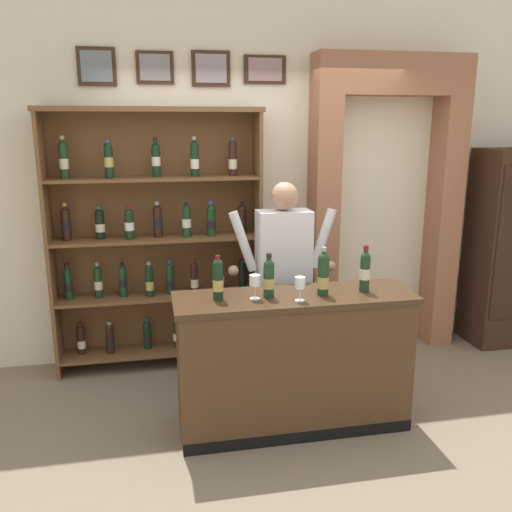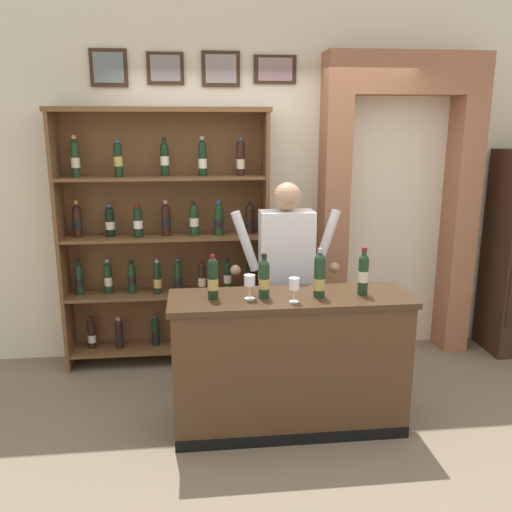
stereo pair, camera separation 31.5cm
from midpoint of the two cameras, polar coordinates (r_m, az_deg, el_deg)
The scene contains 12 objects.
ground_plane at distance 3.98m, azimuth 0.75°, elevation -17.59°, with size 14.00×14.00×0.02m, color #7A6B56.
back_wall at distance 4.83m, azimuth -2.78°, elevation 9.18°, with size 12.00×0.19×3.34m.
wine_shelf at distance 4.61m, azimuth -12.37°, elevation 2.08°, with size 1.77×0.34×2.19m.
archway_doorway at distance 5.04m, azimuth 11.45°, elevation 6.82°, with size 1.39×0.45×2.64m.
tasting_counter at distance 3.76m, azimuth 1.55°, elevation -11.16°, with size 1.61×0.50×0.96m.
shopkeeper at distance 4.11m, azimuth 0.73°, elevation -0.89°, with size 0.85×0.22×1.65m.
tasting_bottle_rosso at distance 3.46m, azimuth -6.64°, elevation -2.51°, with size 0.07×0.07×0.29m.
tasting_bottle_chianti at distance 3.50m, azimuth -1.21°, elevation -2.34°, with size 0.07×0.07×0.29m.
tasting_bottle_riserva at distance 3.55m, azimuth 4.63°, elevation -1.94°, with size 0.08×0.08×0.33m.
tasting_bottle_bianco at distance 3.66m, azimuth 9.06°, elevation -1.54°, with size 0.07×0.07×0.32m.
wine_glass_right at distance 3.47m, azimuth -2.73°, elevation -2.75°, with size 0.07×0.07×0.16m.
wine_glass_left at distance 3.43m, azimuth 2.06°, elevation -2.97°, with size 0.07×0.07×0.16m.
Camera 1 is at (-0.86, -3.29, 2.08)m, focal length 37.80 mm.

